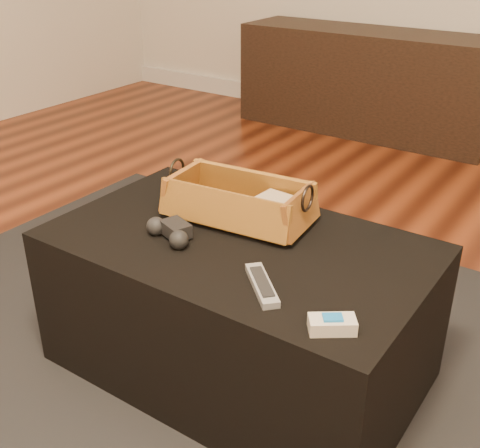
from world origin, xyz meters
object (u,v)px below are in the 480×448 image
Objects in this scene: ottoman at (238,306)px; cream_gadget at (332,324)px; wicker_basket at (239,203)px; tv_remote at (230,211)px; game_controller at (171,231)px; media_cabinet at (366,82)px; silver_remote at (262,285)px.

ottoman is 0.49m from cream_gadget.
wicker_basket is at bearing 123.70° from ottoman.
wicker_basket is at bearing 144.65° from cream_gadget.
cream_gadget is (0.38, -0.22, 0.23)m from ottoman.
wicker_basket reaches higher than cream_gadget.
game_controller reaches higher than tv_remote.
game_controller is (-0.08, -0.20, -0.02)m from wicker_basket.
wicker_basket reaches higher than tv_remote.
wicker_basket reaches higher than game_controller.
cream_gadget is at bearing -44.52° from tv_remote.
media_cabinet is 9.72× the size of game_controller.
media_cabinet is 2.30m from wicker_basket.
media_cabinet reaches higher than cream_gadget.
game_controller is (0.51, -2.43, 0.15)m from media_cabinet.
tv_remote is at bearing 135.57° from ottoman.
ottoman is at bearing -56.30° from wicker_basket.
wicker_basket reaches higher than silver_remote.
media_cabinet reaches higher than game_controller.
tv_remote is at bearing 136.97° from silver_remote.
media_cabinet is 2.48m from game_controller.
ottoman is 0.33m from silver_remote.
tv_remote is 0.37m from silver_remote.
cream_gadget is (0.20, -0.05, 0.01)m from silver_remote.
tv_remote reaches higher than ottoman.
wicker_basket is at bearing 132.93° from silver_remote.
wicker_basket is at bearing 30.87° from tv_remote.
media_cabinet is 1.56× the size of ottoman.
media_cabinet is at bearing 112.13° from cream_gadget.
silver_remote is at bearing -71.55° from media_cabinet.
game_controller is 1.51× the size of cream_gadget.
game_controller is at bearing -110.33° from wicker_basket.
ottoman is 0.29m from wicker_basket.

